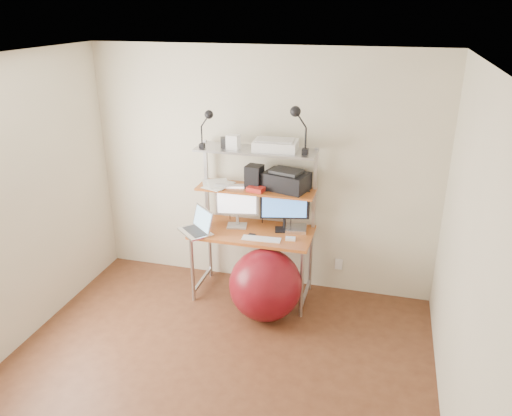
% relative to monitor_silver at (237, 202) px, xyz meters
% --- Properties ---
extents(room, '(3.60, 3.60, 3.60)m').
position_rel_monitor_silver_xyz_m(room, '(0.18, -1.53, 0.25)').
color(room, brown).
rests_on(room, ground).
extents(computer_desk, '(1.20, 0.60, 1.57)m').
position_rel_monitor_silver_xyz_m(computer_desk, '(0.18, -0.02, -0.04)').
color(computer_desk, '#BF5825').
rests_on(computer_desk, ground).
extents(desktop, '(1.20, 0.60, 0.00)m').
position_rel_monitor_silver_xyz_m(desktop, '(0.18, -0.09, -0.26)').
color(desktop, '#BF5825').
rests_on(desktop, computer_desk).
extents(mid_shelf, '(1.18, 0.34, 0.00)m').
position_rel_monitor_silver_xyz_m(mid_shelf, '(0.18, 0.04, 0.15)').
color(mid_shelf, '#BF5825').
rests_on(mid_shelf, computer_desk).
extents(top_shelf, '(1.18, 0.34, 0.00)m').
position_rel_monitor_silver_xyz_m(top_shelf, '(0.18, 0.04, 0.55)').
color(top_shelf, '#A6A5AA').
rests_on(top_shelf, computer_desk).
extents(floor, '(3.60, 3.60, 0.00)m').
position_rel_monitor_silver_xyz_m(floor, '(0.18, -1.53, -1.00)').
color(floor, brown).
rests_on(floor, ground).
extents(wall_outlet, '(0.08, 0.01, 0.12)m').
position_rel_monitor_silver_xyz_m(wall_outlet, '(1.03, 0.26, -0.70)').
color(wall_outlet, white).
rests_on(wall_outlet, room).
extents(monitor_silver, '(0.43, 0.19, 0.48)m').
position_rel_monitor_silver_xyz_m(monitor_silver, '(0.00, 0.00, 0.00)').
color(monitor_silver, '#BCBDC2').
rests_on(monitor_silver, desktop).
extents(monitor_black, '(0.48, 0.18, 0.49)m').
position_rel_monitor_silver_xyz_m(monitor_black, '(0.48, 0.03, -0.01)').
color(monitor_black, black).
rests_on(monitor_black, desktop).
extents(laptop, '(0.44, 0.44, 0.30)m').
position_rel_monitor_silver_xyz_m(laptop, '(-0.33, -0.24, -0.21)').
color(laptop, silver).
rests_on(laptop, desktop).
extents(keyboard, '(0.38, 0.13, 0.01)m').
position_rel_monitor_silver_xyz_m(keyboard, '(0.32, -0.25, -0.25)').
color(keyboard, white).
rests_on(keyboard, desktop).
extents(mouse, '(0.10, 0.07, 0.03)m').
position_rel_monitor_silver_xyz_m(mouse, '(0.59, -0.19, -0.24)').
color(mouse, white).
rests_on(mouse, desktop).
extents(mac_mini, '(0.23, 0.23, 0.04)m').
position_rel_monitor_silver_xyz_m(mac_mini, '(0.60, 0.04, -0.24)').
color(mac_mini, silver).
rests_on(mac_mini, desktop).
extents(phone, '(0.09, 0.13, 0.01)m').
position_rel_monitor_silver_xyz_m(phone, '(0.20, -0.22, -0.25)').
color(phone, black).
rests_on(phone, desktop).
extents(printer, '(0.49, 0.39, 0.20)m').
position_rel_monitor_silver_xyz_m(printer, '(0.48, 0.09, 0.25)').
color(printer, black).
rests_on(printer, mid_shelf).
extents(nas_cube, '(0.18, 0.18, 0.23)m').
position_rel_monitor_silver_xyz_m(nas_cube, '(0.16, 0.06, 0.27)').
color(nas_cube, black).
rests_on(nas_cube, mid_shelf).
extents(red_box, '(0.18, 0.14, 0.05)m').
position_rel_monitor_silver_xyz_m(red_box, '(0.21, -0.04, 0.18)').
color(red_box, red).
rests_on(red_box, mid_shelf).
extents(scanner, '(0.43, 0.29, 0.11)m').
position_rel_monitor_silver_xyz_m(scanner, '(0.37, 0.06, 0.61)').
color(scanner, white).
rests_on(scanner, top_shelf).
extents(box_white, '(0.13, 0.11, 0.14)m').
position_rel_monitor_silver_xyz_m(box_white, '(-0.03, 0.00, 0.62)').
color(box_white, white).
rests_on(box_white, top_shelf).
extents(box_grey, '(0.12, 0.12, 0.09)m').
position_rel_monitor_silver_xyz_m(box_grey, '(-0.13, 0.06, 0.60)').
color(box_grey, '#2A2A2C').
rests_on(box_grey, top_shelf).
extents(clip_lamp_left, '(0.15, 0.08, 0.38)m').
position_rel_monitor_silver_xyz_m(clip_lamp_left, '(-0.26, -0.06, 0.83)').
color(clip_lamp_left, black).
rests_on(clip_lamp_left, top_shelf).
extents(clip_lamp_right, '(0.18, 0.10, 0.45)m').
position_rel_monitor_silver_xyz_m(clip_lamp_right, '(0.59, -0.02, 0.88)').
color(clip_lamp_right, black).
rests_on(clip_lamp_right, top_shelf).
extents(exercise_ball, '(0.70, 0.70, 0.70)m').
position_rel_monitor_silver_xyz_m(exercise_ball, '(0.40, -0.43, -0.65)').
color(exercise_ball, maroon).
rests_on(exercise_ball, floor).
extents(paper_stack, '(0.37, 0.41, 0.02)m').
position_rel_monitor_silver_xyz_m(paper_stack, '(-0.22, 0.03, 0.16)').
color(paper_stack, white).
rests_on(paper_stack, mid_shelf).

